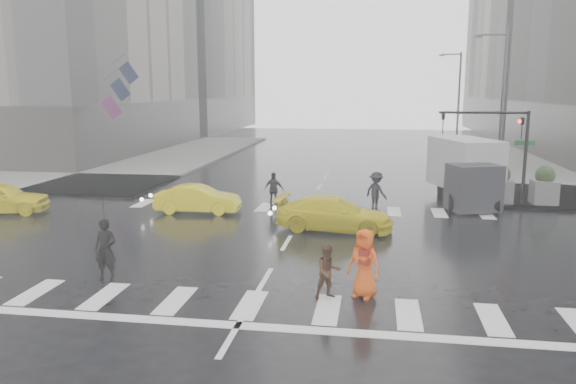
% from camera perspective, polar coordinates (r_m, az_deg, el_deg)
% --- Properties ---
extents(ground, '(120.00, 120.00, 0.00)m').
position_cam_1_polar(ground, '(20.35, -0.16, -5.19)').
color(ground, black).
rests_on(ground, ground).
extents(sidewalk_nw, '(35.00, 35.00, 0.15)m').
position_cam_1_polar(sidewalk_nw, '(43.56, -22.46, 2.49)').
color(sidewalk_nw, slate).
rests_on(sidewalk_nw, ground).
extents(road_markings, '(18.00, 48.00, 0.01)m').
position_cam_1_polar(road_markings, '(20.35, -0.16, -5.18)').
color(road_markings, silver).
rests_on(road_markings, ground).
extents(traffic_signal_pole, '(4.45, 0.42, 4.50)m').
position_cam_1_polar(traffic_signal_pole, '(28.09, 21.11, 5.10)').
color(traffic_signal_pole, black).
rests_on(traffic_signal_pole, ground).
extents(street_lamp_near, '(2.15, 0.22, 9.00)m').
position_cam_1_polar(street_lamp_near, '(38.16, 20.91, 8.94)').
color(street_lamp_near, '#59595B').
rests_on(street_lamp_near, ground).
extents(street_lamp_far, '(2.15, 0.22, 9.00)m').
position_cam_1_polar(street_lamp_far, '(57.89, 16.84, 9.43)').
color(street_lamp_far, '#59595B').
rests_on(street_lamp_far, ground).
extents(planter_west, '(1.10, 1.10, 1.80)m').
position_cam_1_polar(planter_west, '(28.19, 16.75, 0.79)').
color(planter_west, slate).
rests_on(planter_west, ground).
extents(planter_mid, '(1.10, 1.10, 1.80)m').
position_cam_1_polar(planter_mid, '(28.54, 20.73, 0.67)').
color(planter_mid, slate).
rests_on(planter_mid, ground).
extents(planter_east, '(1.10, 1.10, 1.80)m').
position_cam_1_polar(planter_east, '(29.02, 24.59, 0.55)').
color(planter_east, slate).
rests_on(planter_east, ground).
extents(flag_cluster, '(2.87, 3.06, 4.69)m').
position_cam_1_polar(flag_cluster, '(41.99, -17.03, 10.18)').
color(flag_cluster, '#59595B').
rests_on(flag_cluster, ground).
extents(pedestrian_black, '(0.99, 1.01, 2.43)m').
position_cam_1_polar(pedestrian_black, '(16.95, -18.16, -3.41)').
color(pedestrian_black, black).
rests_on(pedestrian_black, ground).
extents(pedestrian_brown, '(0.87, 0.80, 1.45)m').
position_cam_1_polar(pedestrian_brown, '(14.98, 4.12, -8.08)').
color(pedestrian_brown, '#432718').
rests_on(pedestrian_brown, ground).
extents(pedestrian_orange, '(1.08, 0.94, 1.86)m').
position_cam_1_polar(pedestrian_orange, '(15.09, 7.75, -7.19)').
color(pedestrian_orange, '#F25211').
rests_on(pedestrian_orange, ground).
extents(pedestrian_far_a, '(1.04, 0.73, 1.65)m').
position_cam_1_polar(pedestrian_far_a, '(26.33, -1.44, 0.22)').
color(pedestrian_far_a, black).
rests_on(pedestrian_far_a, ground).
extents(pedestrian_far_b, '(1.29, 1.24, 1.79)m').
position_cam_1_polar(pedestrian_far_b, '(25.82, 8.96, 0.06)').
color(pedestrian_far_b, black).
rests_on(pedestrian_far_b, ground).
extents(taxi_mid, '(3.84, 1.51, 1.25)m').
position_cam_1_polar(taxi_mid, '(25.46, -9.14, -0.71)').
color(taxi_mid, yellow).
rests_on(taxi_mid, ground).
extents(taxi_rear, '(4.20, 2.26, 1.32)m').
position_cam_1_polar(taxi_rear, '(22.07, 4.74, -2.22)').
color(taxi_rear, yellow).
rests_on(taxi_rear, ground).
extents(box_truck, '(2.17, 5.78, 3.07)m').
position_cam_1_polar(box_truck, '(28.51, 17.72, 2.18)').
color(box_truck, silver).
rests_on(box_truck, ground).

